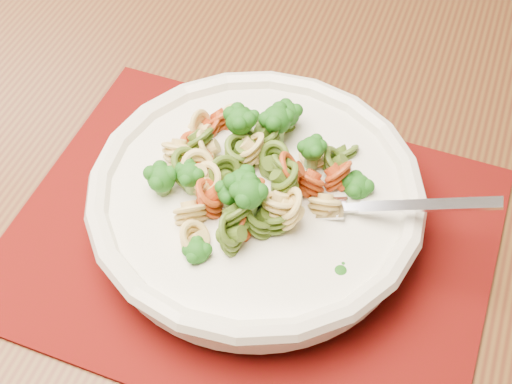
# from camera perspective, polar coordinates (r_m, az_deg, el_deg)

# --- Properties ---
(dining_table) EXTENTS (1.74, 1.35, 0.76)m
(dining_table) POSITION_cam_1_polar(r_m,az_deg,el_deg) (0.78, 0.66, 0.65)
(dining_table) COLOR #563718
(dining_table) RESTS_ON ground
(placemat) EXTENTS (0.48, 0.41, 0.00)m
(placemat) POSITION_cam_1_polar(r_m,az_deg,el_deg) (0.62, -0.42, -3.76)
(placemat) COLOR #4F0308
(placemat) RESTS_ON dining_table
(pasta_bowl) EXTENTS (0.29, 0.29, 0.05)m
(pasta_bowl) POSITION_cam_1_polar(r_m,az_deg,el_deg) (0.61, -0.00, -0.48)
(pasta_bowl) COLOR white
(pasta_bowl) RESTS_ON placemat
(pasta_broccoli_heap) EXTENTS (0.24, 0.24, 0.06)m
(pasta_broccoli_heap) POSITION_cam_1_polar(r_m,az_deg,el_deg) (0.60, -0.00, 0.36)
(pasta_broccoli_heap) COLOR tan
(pasta_broccoli_heap) RESTS_ON pasta_bowl
(fork) EXTENTS (0.18, 0.05, 0.08)m
(fork) POSITION_cam_1_polar(r_m,az_deg,el_deg) (0.59, 5.97, -1.31)
(fork) COLOR silver
(fork) RESTS_ON pasta_bowl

